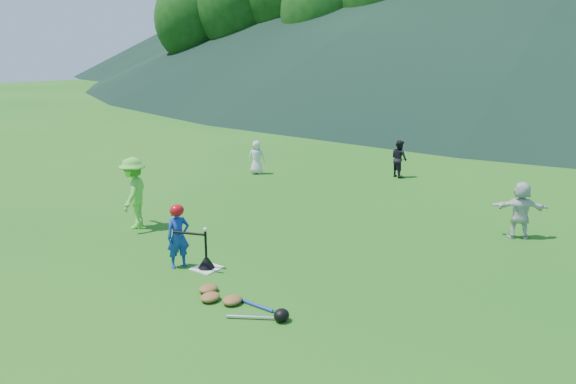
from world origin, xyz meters
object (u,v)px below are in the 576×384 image
Objects in this scene: home_plate at (207,268)px; fielder_b at (399,159)px; batter_child at (178,237)px; equipment_pile at (232,300)px; adult_coach at (134,193)px; batting_tee at (206,262)px; fielder_d at (521,210)px; fielder_a at (257,157)px.

home_plate is 8.94m from fielder_b.
equipment_pile is (1.78, -0.62, -0.50)m from batter_child.
fielder_b reaches higher than equipment_pile.
adult_coach is (-2.95, 0.86, 0.77)m from home_plate.
batting_tee is at bearing 0.00° from home_plate.
fielder_d reaches higher than home_plate.
batter_child is 0.95× the size of fielder_d.
equipment_pile is at bearing -32.10° from batting_tee.
adult_coach is 0.87× the size of equipment_pile.
fielder_b is at bearing 100.05° from equipment_pile.
home_plate is at bearing 25.80° from fielder_d.
batting_tee reaches higher than home_plate.
fielder_a is at bearing -36.70° from fielder_d.
fielder_b is at bearing -66.07° from fielder_d.
adult_coach is 1.48× the size of fielder_a.
batting_tee is at bearing 93.14° from fielder_a.
fielder_d is at bearing 168.15° from fielder_b.
adult_coach is 1.37× the size of fielder_b.
fielder_d is 6.49m from equipment_pile.
adult_coach reaches higher than equipment_pile.
fielder_d is at bearing 87.56° from adult_coach.
adult_coach is 2.30× the size of batting_tee.
equipment_pile is (-2.76, -5.85, -0.53)m from fielder_d.
fielder_a is 9.38m from equipment_pile.
equipment_pile is (1.73, -9.74, -0.51)m from fielder_b.
fielder_b is (2.54, 8.05, -0.21)m from adult_coach.
adult_coach is 4.64m from equipment_pile.
fielder_d is at bearing 64.76° from equipment_pile.
adult_coach is (-2.48, 1.08, 0.21)m from batter_child.
fielder_d is at bearing 50.96° from home_plate.
home_plate is 0.38× the size of fielder_d.
fielder_b is 0.95× the size of fielder_d.
adult_coach is at bearing 5.50° from fielder_d.
home_plate is 0.12m from batting_tee.
equipment_pile is at bearing 97.27° from fielder_a.
adult_coach is 6.01m from fielder_a.
fielder_b is (0.06, 9.13, 0.00)m from batter_child.
fielder_b is 8.94m from batting_tee.
batting_tee is at bearing 40.57° from adult_coach.
batter_child reaches higher than equipment_pile.
fielder_a is 7.96m from batting_tee.
fielder_b is 5.94m from fielder_d.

